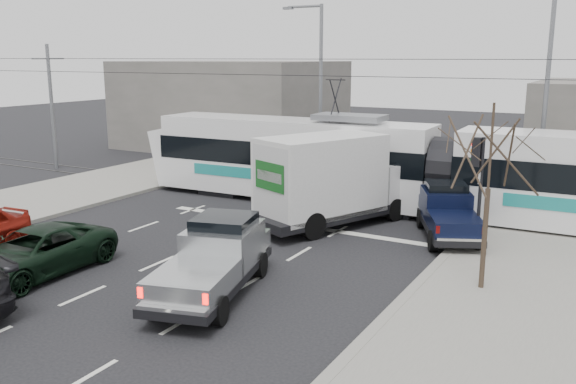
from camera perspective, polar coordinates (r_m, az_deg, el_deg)
The scene contains 14 objects.
ground at distance 18.49m, azimuth -8.10°, elevation -7.49°, with size 120.00×120.00×0.00m, color black.
sidewalk_right at distance 15.16m, azimuth 20.85°, elevation -12.54°, with size 6.00×60.00×0.15m, color gray.
rails at distance 26.76m, azimuth 4.95°, elevation -1.09°, with size 60.00×1.60×0.03m, color #33302D.
building_left at distance 43.54m, azimuth -5.37°, elevation 8.14°, with size 14.00×10.00×6.00m, color slate.
bare_tree at distance 16.70m, azimuth 18.42°, elevation 3.29°, with size 2.40×2.40×5.00m.
traffic_signal at distance 20.96m, azimuth 17.33°, elevation 2.21°, with size 0.44×0.44×3.60m.
street_lamp_near at distance 27.96m, azimuth 22.68°, elevation 9.16°, with size 2.38×0.25×9.00m.
street_lamp_far at distance 33.25m, azimuth 2.79°, elevation 10.48°, with size 2.38×0.25×9.00m.
catenary at distance 26.13m, azimuth 5.11°, elevation 7.19°, with size 60.00×0.20×7.00m.
tram at distance 24.87m, azimuth 14.38°, elevation 1.97°, with size 26.29×3.47×5.35m.
silver_pickup at distance 16.75m, azimuth -6.74°, elevation -6.08°, with size 3.16×5.65×1.95m.
box_truck at distance 23.07m, azimuth 4.25°, elevation 1.03°, with size 4.91×7.28×3.45m.
navy_pickup at distance 22.30m, azimuth 14.71°, elevation -1.81°, with size 3.34×4.71×1.87m.
green_car at distance 19.43m, azimuth -22.58°, elevation -5.23°, with size 2.28×4.94×1.37m, color black.
Camera 1 is at (10.66, -13.73, 6.29)m, focal length 38.00 mm.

